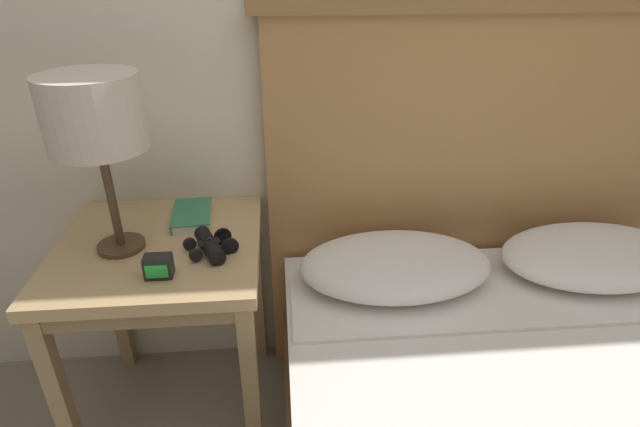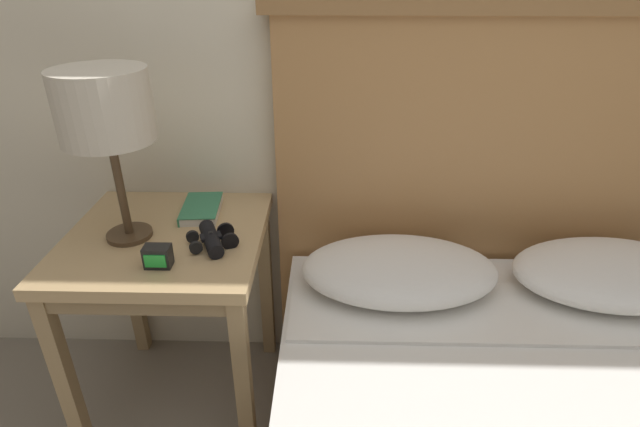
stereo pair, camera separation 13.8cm
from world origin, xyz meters
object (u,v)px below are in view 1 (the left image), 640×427
binoculars_pair (210,245)px  alarm_clock (158,267)px  table_lamp (94,117)px  book_on_nightstand (191,215)px  nightstand (162,269)px

binoculars_pair → alarm_clock: size_ratio=2.34×
table_lamp → book_on_nightstand: table_lamp is taller
binoculars_pair → alarm_clock: alarm_clock is taller
nightstand → binoculars_pair: bearing=-21.9°
alarm_clock → table_lamp: bearing=131.3°
nightstand → binoculars_pair: (0.16, -0.06, 0.11)m
book_on_nightstand → alarm_clock: 0.31m
nightstand → alarm_clock: bearing=-76.9°
book_on_nightstand → alarm_clock: (-0.04, -0.31, 0.02)m
nightstand → book_on_nightstand: book_on_nightstand is taller
table_lamp → book_on_nightstand: (0.17, 0.16, -0.37)m
binoculars_pair → nightstand: bearing=158.1°
alarm_clock → nightstand: bearing=103.1°
alarm_clock → binoculars_pair: bearing=42.6°
nightstand → alarm_clock: alarm_clock is taller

